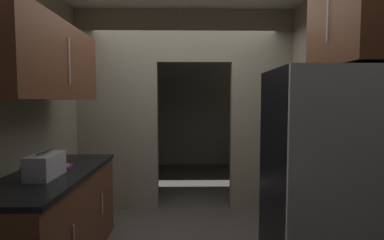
% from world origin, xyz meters
% --- Properties ---
extents(kitchen_partition, '(3.02, 0.12, 2.80)m').
position_xyz_m(kitchen_partition, '(-0.05, 1.30, 1.52)').
color(kitchen_partition, gray).
rests_on(kitchen_partition, ground).
extents(adjoining_room_shell, '(3.02, 2.91, 2.80)m').
position_xyz_m(adjoining_room_shell, '(0.00, 3.23, 1.40)').
color(adjoining_room_shell, gray).
rests_on(adjoining_room_shell, ground).
extents(kitchen_flank_right, '(0.10, 3.80, 2.80)m').
position_xyz_m(kitchen_flank_right, '(1.56, -0.60, 1.40)').
color(kitchen_flank_right, gray).
rests_on(kitchen_flank_right, ground).
extents(refrigerator, '(0.79, 0.77, 1.78)m').
position_xyz_m(refrigerator, '(1.09, -0.59, 0.89)').
color(refrigerator, black).
rests_on(refrigerator, ground).
extents(lower_cabinet_run, '(0.67, 1.72, 0.90)m').
position_xyz_m(lower_cabinet_run, '(-1.17, -0.25, 0.45)').
color(lower_cabinet_run, brown).
rests_on(lower_cabinet_run, ground).
extents(upper_cabinet_counterside, '(0.36, 1.55, 0.67)m').
position_xyz_m(upper_cabinet_counterside, '(-1.17, -0.25, 1.89)').
color(upper_cabinet_counterside, brown).
extents(upper_cabinet_fridgeside, '(0.36, 0.87, 0.97)m').
position_xyz_m(upper_cabinet_fridgeside, '(1.33, -0.49, 2.29)').
color(upper_cabinet_fridgeside, brown).
extents(boombox, '(0.21, 0.37, 0.22)m').
position_xyz_m(boombox, '(-1.15, -0.43, 1.00)').
color(boombox, '#B2B2B7').
rests_on(boombox, lower_cabinet_run).
extents(book_stack, '(0.14, 0.17, 0.06)m').
position_xyz_m(book_stack, '(-1.15, -0.09, 0.93)').
color(book_stack, '#8C3893').
rests_on(book_stack, lower_cabinet_run).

